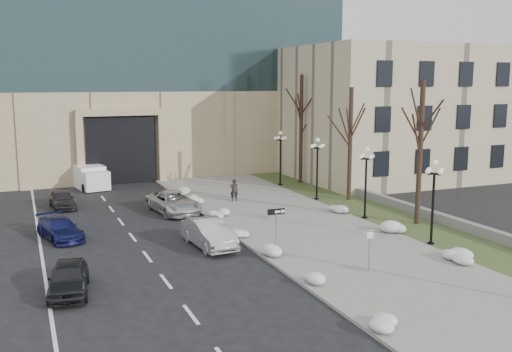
{
  "coord_description": "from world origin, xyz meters",
  "views": [
    {
      "loc": [
        -12.2,
        -18.18,
        8.89
      ],
      "look_at": [
        0.31,
        11.78,
        3.5
      ],
      "focal_mm": 40.0,
      "sensor_mm": 36.0,
      "label": 1
    }
  ],
  "objects_px": {
    "car_e": "(62,199)",
    "box_truck": "(88,176)",
    "car_a": "(69,278)",
    "lamppost_a": "(434,191)",
    "lamppost_d": "(280,151)",
    "lamppost_b": "(366,173)",
    "car_d": "(174,202)",
    "keep_sign": "(370,242)",
    "lamppost_c": "(317,160)",
    "pedestrian": "(234,190)",
    "one_way_sign": "(279,217)",
    "car_b": "(209,233)",
    "car_c": "(60,229)"
  },
  "relations": [
    {
      "from": "car_d",
      "to": "lamppost_c",
      "type": "height_order",
      "value": "lamppost_c"
    },
    {
      "from": "box_truck",
      "to": "car_b",
      "type": "bearing_deg",
      "value": -88.74
    },
    {
      "from": "car_b",
      "to": "one_way_sign",
      "type": "relative_size",
      "value": 1.78
    },
    {
      "from": "box_truck",
      "to": "keep_sign",
      "type": "xyz_separation_m",
      "value": [
        9.45,
        -28.24,
        0.63
      ]
    },
    {
      "from": "car_b",
      "to": "keep_sign",
      "type": "xyz_separation_m",
      "value": [
        5.49,
        -7.12,
        0.8
      ]
    },
    {
      "from": "car_c",
      "to": "lamppost_c",
      "type": "xyz_separation_m",
      "value": [
        18.67,
        3.77,
        2.46
      ]
    },
    {
      "from": "pedestrian",
      "to": "lamppost_a",
      "type": "height_order",
      "value": "lamppost_a"
    },
    {
      "from": "car_e",
      "to": "box_truck",
      "type": "relative_size",
      "value": 0.6
    },
    {
      "from": "lamppost_a",
      "to": "lamppost_d",
      "type": "relative_size",
      "value": 1.0
    },
    {
      "from": "car_a",
      "to": "box_truck",
      "type": "bearing_deg",
      "value": 89.76
    },
    {
      "from": "car_d",
      "to": "lamppost_b",
      "type": "xyz_separation_m",
      "value": [
        11.01,
        -6.66,
        2.34
      ]
    },
    {
      "from": "pedestrian",
      "to": "box_truck",
      "type": "bearing_deg",
      "value": -33.43
    },
    {
      "from": "car_b",
      "to": "one_way_sign",
      "type": "height_order",
      "value": "one_way_sign"
    },
    {
      "from": "car_d",
      "to": "car_e",
      "type": "height_order",
      "value": "car_d"
    },
    {
      "from": "box_truck",
      "to": "lamppost_c",
      "type": "distance_m",
      "value": 19.89
    },
    {
      "from": "box_truck",
      "to": "lamppost_b",
      "type": "height_order",
      "value": "lamppost_b"
    },
    {
      "from": "car_c",
      "to": "lamppost_a",
      "type": "height_order",
      "value": "lamppost_a"
    },
    {
      "from": "car_a",
      "to": "car_d",
      "type": "distance_m",
      "value": 15.23
    },
    {
      "from": "box_truck",
      "to": "lamppost_c",
      "type": "xyz_separation_m",
      "value": [
        15.27,
        -12.55,
        2.15
      ]
    },
    {
      "from": "lamppost_b",
      "to": "box_truck",
      "type": "bearing_deg",
      "value": 128.72
    },
    {
      "from": "lamppost_d",
      "to": "keep_sign",
      "type": "bearing_deg",
      "value": -104.72
    },
    {
      "from": "car_d",
      "to": "keep_sign",
      "type": "relative_size",
      "value": 2.5
    },
    {
      "from": "car_d",
      "to": "car_a",
      "type": "bearing_deg",
      "value": -128.87
    },
    {
      "from": "lamppost_a",
      "to": "lamppost_d",
      "type": "distance_m",
      "value": 19.5
    },
    {
      "from": "car_e",
      "to": "car_a",
      "type": "bearing_deg",
      "value": -97.63
    },
    {
      "from": "keep_sign",
      "to": "car_e",
      "type": "bearing_deg",
      "value": 135.02
    },
    {
      "from": "car_d",
      "to": "lamppost_c",
      "type": "bearing_deg",
      "value": -8.31
    },
    {
      "from": "car_a",
      "to": "keep_sign",
      "type": "distance_m",
      "value": 13.44
    },
    {
      "from": "lamppost_b",
      "to": "car_d",
      "type": "bearing_deg",
      "value": 148.84
    },
    {
      "from": "car_c",
      "to": "car_b",
      "type": "bearing_deg",
      "value": -48.09
    },
    {
      "from": "car_a",
      "to": "lamppost_a",
      "type": "relative_size",
      "value": 0.84
    },
    {
      "from": "car_d",
      "to": "one_way_sign",
      "type": "height_order",
      "value": "one_way_sign"
    },
    {
      "from": "lamppost_d",
      "to": "lamppost_a",
      "type": "bearing_deg",
      "value": -90.0
    },
    {
      "from": "car_e",
      "to": "one_way_sign",
      "type": "relative_size",
      "value": 1.46
    },
    {
      "from": "car_e",
      "to": "lamppost_a",
      "type": "xyz_separation_m",
      "value": [
        17.93,
        -17.65,
        2.43
      ]
    },
    {
      "from": "box_truck",
      "to": "lamppost_c",
      "type": "relative_size",
      "value": 1.32
    },
    {
      "from": "car_d",
      "to": "one_way_sign",
      "type": "relative_size",
      "value": 2.05
    },
    {
      "from": "car_d",
      "to": "lamppost_a",
      "type": "relative_size",
      "value": 1.11
    },
    {
      "from": "lamppost_c",
      "to": "car_e",
      "type": "bearing_deg",
      "value": 165.46
    },
    {
      "from": "one_way_sign",
      "to": "lamppost_c",
      "type": "height_order",
      "value": "lamppost_c"
    },
    {
      "from": "car_c",
      "to": "lamppost_c",
      "type": "bearing_deg",
      "value": -3.56
    },
    {
      "from": "car_d",
      "to": "lamppost_a",
      "type": "height_order",
      "value": "lamppost_a"
    },
    {
      "from": "car_b",
      "to": "car_c",
      "type": "relative_size",
      "value": 1.1
    },
    {
      "from": "car_c",
      "to": "keep_sign",
      "type": "xyz_separation_m",
      "value": [
        12.84,
        -11.91,
        0.95
      ]
    },
    {
      "from": "car_b",
      "to": "lamppost_d",
      "type": "height_order",
      "value": "lamppost_d"
    },
    {
      "from": "car_b",
      "to": "car_e",
      "type": "relative_size",
      "value": 1.22
    },
    {
      "from": "car_a",
      "to": "pedestrian",
      "type": "distance_m",
      "value": 19.39
    },
    {
      "from": "box_truck",
      "to": "keep_sign",
      "type": "relative_size",
      "value": 2.96
    },
    {
      "from": "lamppost_a",
      "to": "keep_sign",
      "type": "bearing_deg",
      "value": -155.26
    },
    {
      "from": "car_d",
      "to": "keep_sign",
      "type": "bearing_deg",
      "value": -79.39
    }
  ]
}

